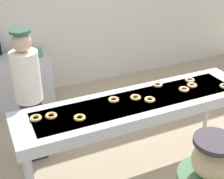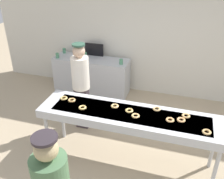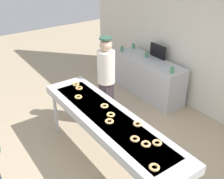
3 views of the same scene
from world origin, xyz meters
name	(u,v)px [view 2 (image 2 of 3)]	position (x,y,z in m)	size (l,w,h in m)	color
ground_plane	(128,161)	(0.00, 0.00, 0.00)	(16.00, 16.00, 0.00)	tan
back_wall	(157,25)	(0.00, 2.53, 1.65)	(8.00, 0.12, 3.30)	silver
fryer_conveyor	(129,117)	(0.00, 0.00, 0.88)	(2.79, 0.68, 0.95)	#B7BABF
glazed_donut_0	(72,100)	(-0.97, 0.07, 0.97)	(0.12, 0.12, 0.03)	#E4A960
glazed_donut_1	(136,116)	(0.11, -0.06, 0.97)	(0.12, 0.12, 0.03)	#EAB86F
glazed_donut_2	(82,108)	(-0.72, -0.08, 0.97)	(0.12, 0.12, 0.03)	#DEB45F
glazed_donut_3	(129,111)	(-0.02, 0.04, 0.97)	(0.12, 0.12, 0.03)	#DDB665
glazed_donut_4	(115,106)	(-0.26, 0.10, 0.97)	(0.12, 0.12, 0.03)	#EBBC6F
glazed_donut_5	(170,120)	(0.60, -0.02, 0.97)	(0.12, 0.12, 0.03)	#E6AC6B
glazed_donut_6	(207,132)	(1.09, -0.16, 0.97)	(0.12, 0.12, 0.03)	#DEAD68
glazed_donut_7	(157,109)	(0.38, 0.21, 0.97)	(0.12, 0.12, 0.03)	#DCB16F
glazed_donut_8	(186,116)	(0.81, 0.15, 0.97)	(0.12, 0.12, 0.03)	tan
glazed_donut_9	(64,98)	(-1.13, 0.09, 0.97)	(0.12, 0.12, 0.03)	#DEB462
glazed_donut_10	(181,120)	(0.75, 0.03, 0.97)	(0.12, 0.12, 0.03)	#E7AB6B
worker_baker	(81,83)	(-1.08, 0.69, 0.96)	(0.32, 0.32, 1.70)	#372D34
prep_counter	(92,75)	(-1.42, 2.08, 0.43)	(1.79, 0.56, 0.86)	#B7BABF
paper_cup_0	(64,51)	(-2.19, 2.25, 0.92)	(0.08, 0.08, 0.12)	#4C8C66
paper_cup_1	(57,56)	(-2.20, 1.90, 0.92)	(0.08, 0.08, 0.12)	#4C8C66
paper_cup_2	(85,55)	(-1.58, 2.13, 0.92)	(0.08, 0.08, 0.12)	#4C8C66
paper_cup_3	(121,62)	(-0.66, 1.97, 0.92)	(0.08, 0.08, 0.12)	#4C8C66
menu_display	(94,50)	(-1.42, 2.31, 1.01)	(0.45, 0.04, 0.30)	black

